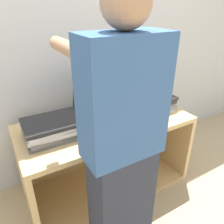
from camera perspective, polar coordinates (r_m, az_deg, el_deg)
The scene contains 7 objects.
ground_plane at distance 1.86m, azimuth 3.61°, elevation -23.94°, with size 12.00×12.00×0.00m, color tan.
wall_back at distance 1.83m, azimuth -8.37°, elevation 18.94°, with size 8.00×0.05×2.40m.
cart at distance 1.87m, azimuth -2.47°, elevation -10.11°, with size 1.31×0.61×0.63m.
laptop_open at distance 1.67m, azimuth -2.55°, elevation 0.03°, with size 0.37×0.34×0.28m.
laptop_stack_left at distance 1.50m, azimuth -15.11°, elevation -4.06°, with size 0.39×0.29×0.12m.
laptop_stack_right at distance 1.83m, azimuth 9.54°, elevation 2.25°, with size 0.39×0.29×0.12m.
person at distance 1.14m, azimuth 2.50°, elevation -9.45°, with size 0.40×0.52×1.54m.
Camera 1 is at (-0.69, -0.97, 1.43)m, focal length 35.00 mm.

